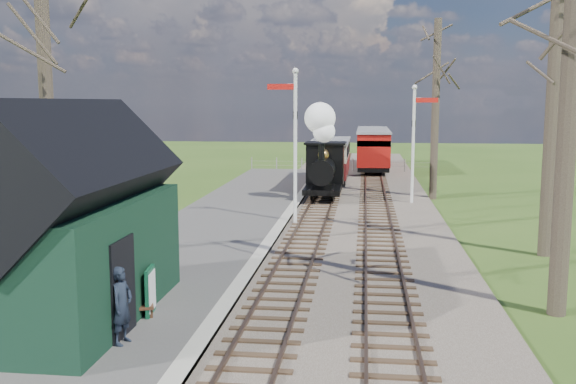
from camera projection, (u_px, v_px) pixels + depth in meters
name	position (u px, v px, depth m)	size (l,w,h in m)	color
distant_hills	(357.00, 284.00, 75.17)	(114.40, 48.00, 22.02)	#385B23
ballast_bed	(349.00, 203.00, 31.26)	(8.00, 60.00, 0.10)	brown
track_near	(323.00, 201.00, 31.40)	(1.60, 60.00, 0.15)	brown
track_far	(376.00, 202.00, 31.10)	(1.60, 60.00, 0.15)	brown
platform	(215.00, 232.00, 23.95)	(5.00, 44.00, 0.20)	#474442
coping_strip	(276.00, 233.00, 23.68)	(0.40, 44.00, 0.21)	#B2AD9E
station_shed	(71.00, 225.00, 13.91)	(3.25, 6.30, 4.78)	black
semaphore_near	(294.00, 135.00, 25.11)	(1.22, 0.24, 6.22)	silver
semaphore_far	(415.00, 135.00, 30.44)	(1.22, 0.24, 5.72)	silver
bare_trees	(343.00, 92.00, 18.84)	(15.51, 22.39, 12.00)	#382D23
fence_line	(340.00, 165.00, 45.07)	(12.60, 0.08, 1.00)	slate
locomotive	(324.00, 158.00, 31.80)	(1.88, 4.39, 4.71)	black
coach	(330.00, 159.00, 37.84)	(2.20, 7.53, 2.31)	black
red_carriage_a	(373.00, 150.00, 43.90)	(2.28, 5.64, 2.39)	black
red_carriage_b	(372.00, 145.00, 49.31)	(2.28, 5.64, 2.39)	black
sign_board	(150.00, 291.00, 14.27)	(0.18, 0.73, 1.06)	#0E442A
bench	(138.00, 293.00, 14.59)	(0.93, 1.53, 0.84)	#412617
person	(122.00, 305.00, 12.50)	(0.56, 0.37, 1.55)	black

